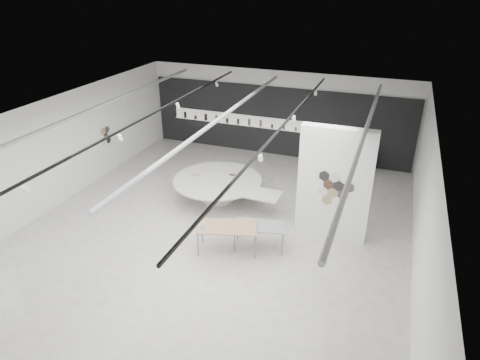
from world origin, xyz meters
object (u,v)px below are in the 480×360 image
at_px(sample_table_stone, 259,227).
at_px(kitchen_counter, 353,157).
at_px(partition_column, 334,184).
at_px(display_island, 219,187).
at_px(sample_table_wood, 227,228).

distance_m(sample_table_stone, kitchen_counter, 7.18).
bearing_deg(sample_table_stone, partition_column, 36.90).
xyz_separation_m(partition_column, display_island, (-4.20, 0.94, -1.27)).
xyz_separation_m(sample_table_wood, kitchen_counter, (2.72, 7.40, -0.26)).
bearing_deg(display_island, kitchen_counter, 49.25).
bearing_deg(kitchen_counter, sample_table_wood, -104.42).
distance_m(partition_column, display_island, 4.49).
height_order(display_island, sample_table_stone, display_island).
height_order(partition_column, sample_table_wood, partition_column).
xyz_separation_m(partition_column, kitchen_counter, (-0.00, 5.51, -1.30)).
distance_m(partition_column, sample_table_wood, 3.48).
height_order(partition_column, sample_table_stone, partition_column).
height_order(partition_column, kitchen_counter, partition_column).
bearing_deg(display_island, sample_table_stone, -43.64).
bearing_deg(kitchen_counter, sample_table_stone, -99.43).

